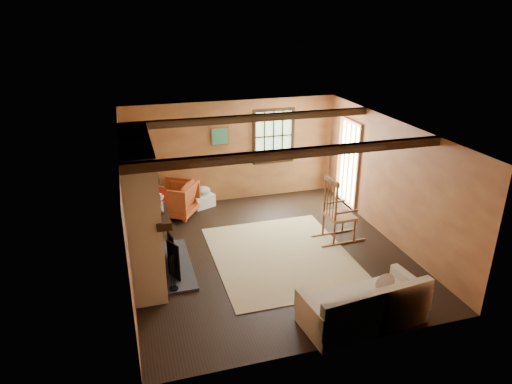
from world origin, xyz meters
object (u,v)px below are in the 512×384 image
object	(u,v)px
laundry_basket	(202,200)
armchair	(176,199)
rocking_chair	(338,214)
sofa	(365,308)
fireplace	(143,214)

from	to	relation	value
laundry_basket	armchair	size ratio (longest dim) A/B	0.59
rocking_chair	sofa	bearing A→B (deg)	159.72
rocking_chair	sofa	world-z (taller)	rocking_chair
rocking_chair	fireplace	bearing A→B (deg)	88.50
armchair	rocking_chair	bearing A→B (deg)	86.66
sofa	laundry_basket	bearing A→B (deg)	100.86
rocking_chair	laundry_basket	world-z (taller)	rocking_chair
rocking_chair	laundry_basket	size ratio (longest dim) A/B	2.67
rocking_chair	laundry_basket	bearing A→B (deg)	40.48
fireplace	rocking_chair	world-z (taller)	fireplace
sofa	laundry_basket	size ratio (longest dim) A/B	3.83
armchair	laundry_basket	bearing A→B (deg)	147.05
fireplace	armchair	world-z (taller)	fireplace
rocking_chair	armchair	xyz separation A→B (m)	(-2.93, 2.08, -0.17)
fireplace	rocking_chair	bearing A→B (deg)	1.95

